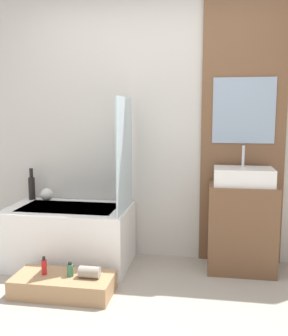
{
  "coord_description": "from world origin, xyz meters",
  "views": [
    {
      "loc": [
        0.5,
        -2.17,
        1.41
      ],
      "look_at": [
        0.02,
        0.71,
        0.99
      ],
      "focal_mm": 42.0,
      "sensor_mm": 36.0,
      "label": 1
    }
  ],
  "objects_px": {
    "bathtub": "(70,235)",
    "bottle_soap_secondary": "(70,270)",
    "vase_round_light": "(47,194)",
    "vase_tall_dark": "(32,187)",
    "sink": "(243,176)",
    "bottle_soap_primary": "(44,267)",
    "wooden_step_bench": "(63,285)"
  },
  "relations": [
    {
      "from": "bathtub",
      "to": "bottle_soap_secondary",
      "type": "relative_size",
      "value": 9.86
    },
    {
      "from": "vase_round_light",
      "to": "vase_tall_dark",
      "type": "bearing_deg",
      "value": 170.47
    },
    {
      "from": "sink",
      "to": "bottle_soap_primary",
      "type": "distance_m",
      "value": 1.83
    },
    {
      "from": "bathtub",
      "to": "sink",
      "type": "xyz_separation_m",
      "value": [
        1.56,
        0.12,
        0.58
      ]
    },
    {
      "from": "wooden_step_bench",
      "to": "vase_tall_dark",
      "type": "relative_size",
      "value": 2.46
    },
    {
      "from": "bathtub",
      "to": "vase_tall_dark",
      "type": "distance_m",
      "value": 0.67
    },
    {
      "from": "wooden_step_bench",
      "to": "sink",
      "type": "bearing_deg",
      "value": 27.23
    },
    {
      "from": "bottle_soap_primary",
      "to": "bottle_soap_secondary",
      "type": "xyz_separation_m",
      "value": [
        0.21,
        0.0,
        -0.01
      ]
    },
    {
      "from": "sink",
      "to": "vase_round_light",
      "type": "distance_m",
      "value": 1.89
    },
    {
      "from": "wooden_step_bench",
      "to": "vase_round_light",
      "type": "bearing_deg",
      "value": 119.77
    },
    {
      "from": "sink",
      "to": "vase_round_light",
      "type": "xyz_separation_m",
      "value": [
        -1.87,
        0.11,
        -0.25
      ]
    },
    {
      "from": "bathtub",
      "to": "sink",
      "type": "bearing_deg",
      "value": 4.22
    },
    {
      "from": "sink",
      "to": "vase_tall_dark",
      "type": "xyz_separation_m",
      "value": [
        -2.04,
        0.14,
        -0.18
      ]
    },
    {
      "from": "vase_tall_dark",
      "to": "bottle_soap_primary",
      "type": "distance_m",
      "value": 1.09
    },
    {
      "from": "bathtub",
      "to": "bottle_soap_primary",
      "type": "height_order",
      "value": "bathtub"
    },
    {
      "from": "bathtub",
      "to": "vase_tall_dark",
      "type": "height_order",
      "value": "vase_tall_dark"
    },
    {
      "from": "sink",
      "to": "vase_tall_dark",
      "type": "height_order",
      "value": "sink"
    },
    {
      "from": "sink",
      "to": "vase_round_light",
      "type": "relative_size",
      "value": 4.17
    },
    {
      "from": "bathtub",
      "to": "bottle_soap_secondary",
      "type": "distance_m",
      "value": 0.65
    },
    {
      "from": "wooden_step_bench",
      "to": "bathtub",
      "type": "bearing_deg",
      "value": 105.32
    },
    {
      "from": "vase_round_light",
      "to": "bottle_soap_primary",
      "type": "height_order",
      "value": "vase_round_light"
    },
    {
      "from": "bottle_soap_secondary",
      "to": "sink",
      "type": "bearing_deg",
      "value": 28.23
    },
    {
      "from": "vase_tall_dark",
      "to": "wooden_step_bench",
      "type": "bearing_deg",
      "value": -53.18
    },
    {
      "from": "wooden_step_bench",
      "to": "bottle_soap_primary",
      "type": "bearing_deg",
      "value": 180.0
    },
    {
      "from": "vase_round_light",
      "to": "bottle_soap_primary",
      "type": "relative_size",
      "value": 0.85
    },
    {
      "from": "vase_tall_dark",
      "to": "vase_round_light",
      "type": "relative_size",
      "value": 2.58
    },
    {
      "from": "bottle_soap_primary",
      "to": "vase_round_light",
      "type": "bearing_deg",
      "value": 111.11
    },
    {
      "from": "sink",
      "to": "bottle_soap_primary",
      "type": "height_order",
      "value": "sink"
    },
    {
      "from": "sink",
      "to": "vase_round_light",
      "type": "bearing_deg",
      "value": 176.53
    },
    {
      "from": "bathtub",
      "to": "bottle_soap_secondary",
      "type": "bearing_deg",
      "value": -69.69
    },
    {
      "from": "vase_tall_dark",
      "to": "vase_round_light",
      "type": "height_order",
      "value": "vase_tall_dark"
    },
    {
      "from": "vase_round_light",
      "to": "wooden_step_bench",
      "type": "bearing_deg",
      "value": -60.23
    }
  ]
}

